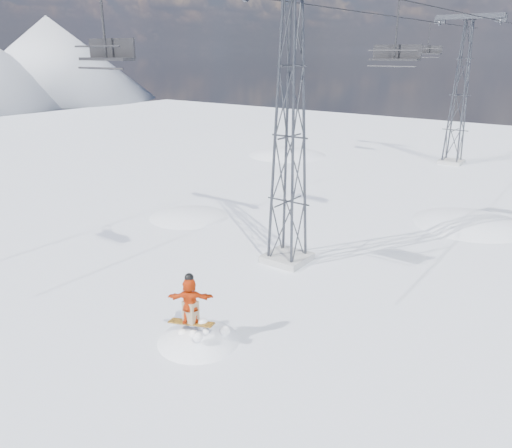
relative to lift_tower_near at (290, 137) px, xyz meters
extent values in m
plane|color=white|center=(-0.80, -8.00, -5.47)|extent=(120.00, 120.00, 0.00)
sphere|color=white|center=(-7.80, 2.00, -13.12)|extent=(16.00, 16.00, 16.00)
sphere|color=white|center=(5.20, 10.00, -14.97)|extent=(20.00, 20.00, 20.00)
sphere|color=white|center=(-12.80, 20.00, -15.87)|extent=(22.00, 22.00, 22.00)
cube|color=#999999|center=(0.00, 0.00, -5.32)|extent=(1.80, 1.80, 0.30)
cube|color=#999999|center=(0.00, 25.00, -5.32)|extent=(1.80, 1.80, 0.30)
cube|color=#33353B|center=(0.00, 25.00, 5.78)|extent=(5.00, 0.35, 0.35)
cube|color=#33353B|center=(-2.20, 25.00, 5.58)|extent=(0.80, 0.25, 0.50)
cube|color=#33353B|center=(2.20, 25.00, 5.58)|extent=(0.80, 0.25, 0.50)
cylinder|color=black|center=(-2.20, 11.50, 5.38)|extent=(0.06, 51.00, 0.06)
cylinder|color=black|center=(2.20, 11.50, 5.38)|extent=(0.06, 51.00, 0.06)
cone|color=slate|center=(-78.80, 40.00, 2.03)|extent=(38.00, 38.00, 15.00)
sphere|color=white|center=(1.20, -7.09, -7.22)|extent=(4.40, 4.40, 4.40)
cube|color=#C5801A|center=(1.20, -7.39, -4.66)|extent=(1.60, 0.61, 0.25)
imported|color=#C33208|center=(1.20, -7.39, -3.88)|extent=(1.41, 1.19, 1.52)
cube|color=#877153|center=(1.20, -7.39, -4.29)|extent=(0.54, 0.51, 0.70)
sphere|color=black|center=(1.20, -7.39, -3.14)|extent=(0.28, 0.28, 0.28)
cylinder|color=black|center=(-2.20, -7.02, 4.24)|extent=(0.08, 0.08, 2.29)
cube|color=black|center=(-2.20, -7.02, 3.09)|extent=(2.09, 0.47, 0.08)
cube|color=black|center=(-2.20, -6.79, 3.40)|extent=(2.09, 0.06, 0.57)
cylinder|color=black|center=(-2.20, -7.28, 2.83)|extent=(2.09, 0.06, 0.06)
cylinder|color=black|center=(-2.20, -7.34, 3.45)|extent=(2.09, 0.05, 0.05)
cylinder|color=black|center=(2.20, 4.96, 4.17)|extent=(0.09, 0.09, 2.42)
cube|color=black|center=(2.20, 4.96, 2.96)|extent=(2.20, 0.50, 0.09)
cube|color=black|center=(2.20, 5.20, 3.29)|extent=(2.20, 0.07, 0.61)
cylinder|color=black|center=(2.20, 4.68, 2.68)|extent=(2.20, 0.07, 0.07)
cylinder|color=black|center=(2.20, 4.63, 3.34)|extent=(2.20, 0.06, 0.06)
cylinder|color=black|center=(-2.20, 22.75, 4.25)|extent=(0.08, 0.08, 2.26)
cube|color=black|center=(-2.20, 22.75, 3.12)|extent=(2.06, 0.46, 0.08)
cube|color=black|center=(-2.20, 22.98, 3.43)|extent=(2.06, 0.06, 0.57)
cylinder|color=black|center=(-2.20, 22.50, 2.86)|extent=(2.06, 0.06, 0.06)
cylinder|color=black|center=(-2.20, 22.44, 3.48)|extent=(2.06, 0.05, 0.05)
camera|label=1|loc=(10.86, -17.21, 3.32)|focal=35.00mm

